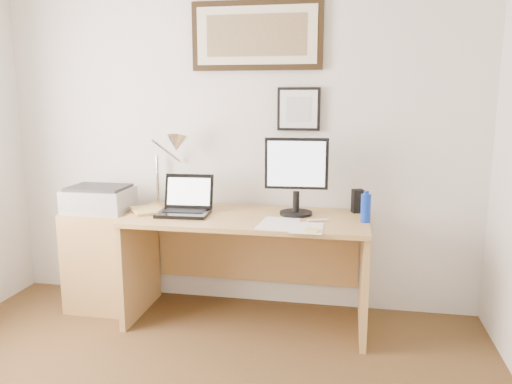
% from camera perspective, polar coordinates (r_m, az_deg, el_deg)
% --- Properties ---
extents(wall_back, '(3.50, 0.02, 2.50)m').
position_cam_1_polar(wall_back, '(3.65, -2.19, 6.35)').
color(wall_back, silver).
rests_on(wall_back, ground).
extents(side_cabinet, '(0.50, 0.40, 0.73)m').
position_cam_1_polar(side_cabinet, '(3.84, -16.80, -7.36)').
color(side_cabinet, '#B1864A').
rests_on(side_cabinet, floor).
extents(water_bottle, '(0.06, 0.06, 0.18)m').
position_cam_1_polar(water_bottle, '(3.24, 12.44, -1.82)').
color(water_bottle, '#0D31B3').
rests_on(water_bottle, desk).
extents(bottle_cap, '(0.03, 0.03, 0.02)m').
position_cam_1_polar(bottle_cap, '(3.22, 12.51, -0.08)').
color(bottle_cap, '#0D31B3').
rests_on(bottle_cap, water_bottle).
extents(speaker, '(0.09, 0.08, 0.16)m').
position_cam_1_polar(speaker, '(3.49, 11.53, -1.02)').
color(speaker, black).
rests_on(speaker, desk).
extents(paper_sheet_a, '(0.26, 0.35, 0.00)m').
position_cam_1_polar(paper_sheet_a, '(3.14, 2.58, -3.64)').
color(paper_sheet_a, white).
rests_on(paper_sheet_a, desk).
extents(paper_sheet_b, '(0.20, 0.28, 0.00)m').
position_cam_1_polar(paper_sheet_b, '(3.05, 5.84, -4.11)').
color(paper_sheet_b, white).
rests_on(paper_sheet_b, desk).
extents(sticky_pad, '(0.10, 0.10, 0.01)m').
position_cam_1_polar(sticky_pad, '(2.98, 6.45, -4.38)').
color(sticky_pad, '#E1D16A').
rests_on(sticky_pad, desk).
extents(marker_pen, '(0.14, 0.06, 0.02)m').
position_cam_1_polar(marker_pen, '(3.22, 7.09, -3.22)').
color(marker_pen, white).
rests_on(marker_pen, desk).
extents(book, '(0.32, 0.34, 0.02)m').
position_cam_1_polar(book, '(3.53, -13.87, -2.18)').
color(book, tan).
rests_on(book, desk).
extents(desk, '(1.60, 0.70, 0.75)m').
position_cam_1_polar(desk, '(3.48, -0.72, -6.21)').
color(desk, '#B1864A').
rests_on(desk, floor).
extents(laptop, '(0.35, 0.31, 0.26)m').
position_cam_1_polar(laptop, '(3.43, -8.07, -1.53)').
color(laptop, black).
rests_on(laptop, desk).
extents(lcd_monitor, '(0.42, 0.22, 0.52)m').
position_cam_1_polar(lcd_monitor, '(3.33, 4.64, 2.24)').
color(lcd_monitor, black).
rests_on(lcd_monitor, desk).
extents(printer, '(0.44, 0.34, 0.18)m').
position_cam_1_polar(printer, '(3.73, -17.50, -0.74)').
color(printer, '#A3A3A5').
rests_on(printer, side_cabinet).
extents(desk_lamp, '(0.29, 0.27, 0.53)m').
position_cam_1_polar(desk_lamp, '(3.59, -9.26, 5.14)').
color(desk_lamp, silver).
rests_on(desk_lamp, desk).
extents(picture_large, '(0.92, 0.04, 0.47)m').
position_cam_1_polar(picture_large, '(3.60, 0.06, 17.46)').
color(picture_large, black).
rests_on(picture_large, wall_back).
extents(picture_small, '(0.30, 0.03, 0.30)m').
position_cam_1_polar(picture_small, '(3.54, 4.90, 9.42)').
color(picture_small, black).
rests_on(picture_small, wall_back).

